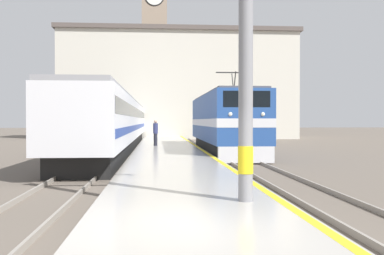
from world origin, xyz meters
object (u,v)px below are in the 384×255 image
locomotive_train (224,123)px  passenger_train (122,122)px  clock_tower (154,43)px  person_on_platform (156,132)px  catenary_mast (249,17)px

locomotive_train → passenger_train: bearing=127.5°
clock_tower → person_on_platform: bearing=-89.6°
passenger_train → clock_tower: clock_tower is taller
passenger_train → person_on_platform: size_ratio=25.41×
catenary_mast → person_on_platform: 22.01m
person_on_platform → clock_tower: clock_tower is taller
locomotive_train → person_on_platform: bearing=150.0°
catenary_mast → clock_tower: bearing=92.3°
catenary_mast → clock_tower: (-2.34, 58.78, 9.61)m
passenger_train → clock_tower: bearing=85.2°
passenger_train → person_on_platform: 7.45m
catenary_mast → clock_tower: clock_tower is taller
passenger_train → locomotive_train: bearing=-52.5°
person_on_platform → clock_tower: bearing=90.4°
passenger_train → clock_tower: size_ratio=1.73×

